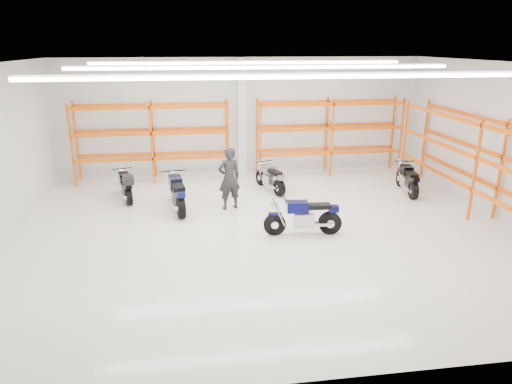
{
  "coord_description": "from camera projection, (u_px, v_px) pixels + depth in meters",
  "views": [
    {
      "loc": [
        -1.94,
        -11.62,
        4.98
      ],
      "look_at": [
        -0.21,
        0.5,
        0.99
      ],
      "focal_mm": 32.0,
      "sensor_mm": 36.0,
      "label": 1
    }
  ],
  "objects": [
    {
      "name": "pallet_racking_side",
      "position": [
        490.0,
        160.0,
        13.05
      ],
      "size": [
        0.87,
        9.07,
        3.0
      ],
      "color": "#FF5C00",
      "rests_on": "ground"
    },
    {
      "name": "motorcycle_back_b",
      "position": [
        177.0,
        194.0,
        14.14
      ],
      "size": [
        0.76,
        2.29,
        1.13
      ],
      "color": "black",
      "rests_on": "ground"
    },
    {
      "name": "room_shell",
      "position": [
        267.0,
        113.0,
        11.74
      ],
      "size": [
        14.02,
        12.02,
        4.51
      ],
      "color": "silver",
      "rests_on": "ground"
    },
    {
      "name": "pallet_racking_back_left",
      "position": [
        152.0,
        134.0,
        16.88
      ],
      "size": [
        5.67,
        0.87,
        3.0
      ],
      "color": "#FF5C00",
      "rests_on": "ground"
    },
    {
      "name": "motorcycle_back_a",
      "position": [
        126.0,
        186.0,
        15.05
      ],
      "size": [
        0.86,
        2.01,
        1.04
      ],
      "color": "black",
      "rests_on": "ground"
    },
    {
      "name": "motorcycle_back_d",
      "position": [
        408.0,
        180.0,
        15.8
      ],
      "size": [
        0.72,
        2.07,
        1.02
      ],
      "color": "black",
      "rests_on": "ground"
    },
    {
      "name": "standing_man",
      "position": [
        229.0,
        178.0,
        14.16
      ],
      "size": [
        0.82,
        0.66,
        1.98
      ],
      "primitive_type": "imported",
      "rotation": [
        0.0,
        0.0,
        3.43
      ],
      "color": "black",
      "rests_on": "ground"
    },
    {
      "name": "motorcycle_main",
      "position": [
        306.0,
        217.0,
        12.36
      ],
      "size": [
        2.14,
        0.71,
        1.05
      ],
      "color": "black",
      "rests_on": "ground"
    },
    {
      "name": "motorcycle_back_c",
      "position": [
        271.0,
        179.0,
        16.02
      ],
      "size": [
        0.86,
        1.93,
        0.98
      ],
      "color": "black",
      "rests_on": "ground"
    },
    {
      "name": "structural_column",
      "position": [
        242.0,
        118.0,
        17.52
      ],
      "size": [
        0.32,
        0.32,
        4.5
      ],
      "primitive_type": "cube",
      "color": "white",
      "rests_on": "ground"
    },
    {
      "name": "pallet_racking_back_right",
      "position": [
        329.0,
        129.0,
        17.8
      ],
      "size": [
        5.67,
        0.87,
        3.0
      ],
      "color": "#FF5C00",
      "rests_on": "ground"
    },
    {
      "name": "ground",
      "position": [
        266.0,
        231.0,
        12.74
      ],
      "size": [
        14.0,
        14.0,
        0.0
      ],
      "primitive_type": "plane",
      "color": "silver",
      "rests_on": "ground"
    }
  ]
}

